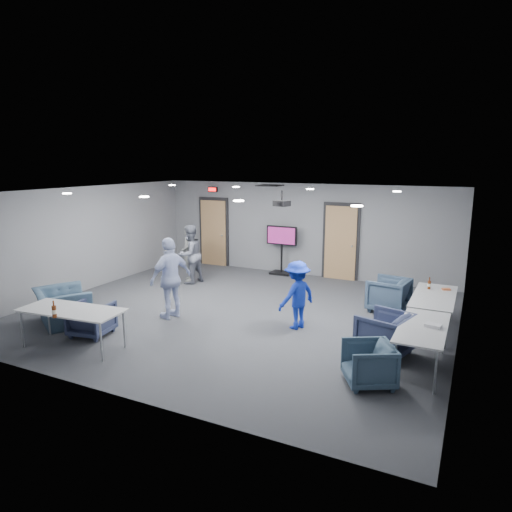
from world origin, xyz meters
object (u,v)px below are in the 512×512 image
at_px(tv_stand, 282,247).
at_px(projector, 282,203).
at_px(table_right_b, 423,329).
at_px(person_c, 171,278).
at_px(chair_right_c, 369,364).
at_px(person_b, 190,254).
at_px(person_d, 297,295).
at_px(table_front_left, 72,311).
at_px(chair_right_a, 388,295).
at_px(person_a, 189,253).
at_px(chair_front_a, 92,319).
at_px(table_right_a, 434,298).
at_px(chair_right_b, 384,334).
at_px(bottle_right, 429,285).
at_px(bottle_front, 54,311).
at_px(chair_front_b, 63,307).

relative_size(tv_stand, projector, 3.80).
bearing_deg(table_right_b, person_c, 86.99).
bearing_deg(chair_right_c, person_c, -133.65).
relative_size(person_b, person_d, 1.17).
distance_m(chair_right_c, table_front_left, 5.23).
distance_m(chair_right_a, chair_right_c, 3.69).
bearing_deg(person_b, person_a, -125.65).
height_order(chair_right_a, tv_stand, tv_stand).
relative_size(person_a, table_right_b, 0.90).
bearing_deg(person_a, person_c, -7.09).
xyz_separation_m(person_c, table_front_left, (-0.62, -2.13, -0.19)).
bearing_deg(tv_stand, chair_front_a, -102.96).
bearing_deg(table_right_a, chair_right_b, 157.61).
relative_size(person_c, bottle_right, 6.92).
distance_m(table_right_b, bottle_right, 2.36).
bearing_deg(table_right_a, bottle_front, 126.44).
bearing_deg(person_d, chair_right_a, 167.35).
xyz_separation_m(person_d, chair_right_b, (1.84, -0.53, -0.32)).
distance_m(chair_right_a, projector, 3.17).
xyz_separation_m(person_b, chair_front_a, (0.46, -4.09, -0.48)).
bearing_deg(person_a, chair_right_a, 52.54).
bearing_deg(person_a, chair_right_c, 21.87).
relative_size(chair_right_c, chair_front_b, 0.64).
xyz_separation_m(table_right_b, projector, (-3.37, 2.10, 1.72)).
bearing_deg(bottle_front, chair_right_a, 47.24).
xyz_separation_m(chair_right_b, chair_right_c, (0.00, -1.24, -0.05)).
height_order(person_b, table_front_left, person_b).
bearing_deg(bottle_right, chair_front_b, -153.50).
height_order(person_c, table_front_left, person_c).
height_order(chair_right_c, chair_front_b, chair_front_b).
height_order(table_right_b, table_front_left, same).
height_order(person_b, chair_front_b, person_b).
height_order(chair_right_b, projector, projector).
xyz_separation_m(person_a, table_right_b, (6.60, -3.05, -0.11)).
bearing_deg(bottle_right, chair_front_a, -148.09).
xyz_separation_m(chair_right_a, projector, (-2.36, -0.66, 2.02)).
bearing_deg(tv_stand, person_a, -138.40).
distance_m(person_a, person_b, 0.30).
bearing_deg(person_d, person_b, -91.49).
distance_m(person_b, table_front_left, 4.73).
relative_size(chair_front_a, tv_stand, 0.50).
bearing_deg(tv_stand, bottle_right, -30.02).
xyz_separation_m(person_d, table_right_a, (2.49, 1.04, -0.01)).
bearing_deg(table_right_a, person_c, 107.51).
bearing_deg(table_front_left, bottle_front, -83.46).
bearing_deg(table_front_left, table_right_a, 27.20).
relative_size(chair_right_b, projector, 2.18).
bearing_deg(person_b, bottle_front, 20.45).
relative_size(chair_right_b, table_right_a, 0.44).
bearing_deg(chair_front_b, bottle_right, -122.22).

